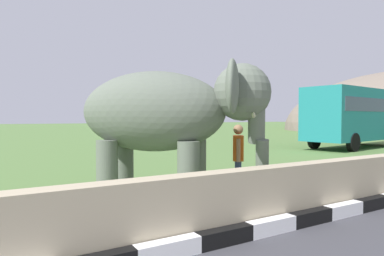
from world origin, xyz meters
The scene contains 4 objects.
barrier_parapet centered at (2.00, 3.64, 0.50)m, with size 28.00×0.36×1.00m, color tan.
elephant centered at (2.34, 5.86, 1.90)m, with size 3.88×3.77×2.91m.
person_handler centered at (4.02, 5.67, 0.93)m, with size 0.47×0.57×1.66m.
bus_teal centered at (18.16, 11.97, 2.08)m, with size 8.37×3.52×3.50m.
Camera 1 is at (-0.96, -0.50, 1.81)m, focal length 31.74 mm.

